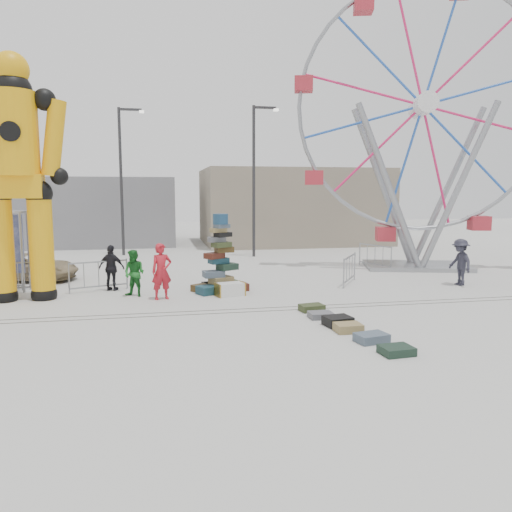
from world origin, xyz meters
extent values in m
plane|color=#9E9E99|center=(0.00, 0.00, 0.00)|extent=(90.00, 90.00, 0.00)
cube|color=#47443F|center=(0.00, 0.60, 0.00)|extent=(40.00, 0.04, 0.01)
cube|color=#47443F|center=(0.00, 1.00, 0.00)|extent=(40.00, 0.04, 0.01)
cube|color=gray|center=(7.00, 20.00, 2.50)|extent=(12.00, 8.00, 5.00)
cube|color=gray|center=(-6.00, 22.00, 2.20)|extent=(10.00, 8.00, 4.40)
cylinder|color=#2D2D30|center=(3.00, 13.00, 4.00)|extent=(0.16, 0.16, 8.00)
cube|color=#2D2D30|center=(3.60, 13.00, 7.90)|extent=(1.20, 0.15, 0.12)
cube|color=silver|center=(4.20, 13.00, 7.80)|extent=(0.25, 0.25, 0.12)
cylinder|color=#2D2D30|center=(-4.00, 15.00, 4.00)|extent=(0.16, 0.16, 8.00)
cube|color=#2D2D30|center=(-3.40, 15.00, 7.90)|extent=(1.20, 0.15, 0.12)
cube|color=silver|center=(-2.80, 15.00, 7.80)|extent=(0.25, 0.25, 0.12)
cube|color=#1B4252|center=(-0.37, 3.45, 0.14)|extent=(1.06, 0.92, 0.29)
cube|color=#522015|center=(0.57, 3.82, 0.13)|extent=(0.95, 0.76, 0.27)
cube|color=#4C3818|center=(-0.57, 3.97, 0.12)|extent=(0.94, 0.87, 0.24)
cube|color=#364120|center=(0.36, 4.34, 0.13)|extent=(0.93, 0.77, 0.27)
cube|color=slate|center=(0.22, 3.32, 0.11)|extent=(0.91, 0.82, 0.22)
cube|color=black|center=(-0.18, 4.36, 0.12)|extent=(0.84, 0.68, 0.24)
cube|color=#96804C|center=(0.04, 3.79, 0.41)|extent=(0.93, 0.82, 0.24)
cube|color=#4C5C6D|center=(-0.23, 3.72, 0.65)|extent=(0.79, 0.61, 0.22)
cube|color=#1B3124|center=(0.28, 3.86, 0.87)|extent=(0.83, 0.74, 0.22)
cube|color=#1B4252|center=(-0.02, 3.95, 1.08)|extent=(0.77, 0.63, 0.20)
cube|color=#522015|center=(-0.19, 3.82, 1.28)|extent=(0.78, 0.74, 0.20)
cube|color=#4C3818|center=(0.18, 3.90, 1.48)|extent=(0.69, 0.54, 0.20)
cube|color=#364120|center=(0.06, 3.74, 1.67)|extent=(0.75, 0.66, 0.18)
cube|color=slate|center=(-0.10, 3.83, 1.85)|extent=(0.64, 0.49, 0.18)
cube|color=black|center=(0.12, 3.82, 2.01)|extent=(0.67, 0.60, 0.16)
cube|color=#96804C|center=(-0.03, 3.82, 2.17)|extent=(0.61, 0.49, 0.16)
cube|color=#4C5C6D|center=(0.08, 3.77, 2.31)|extent=(0.61, 0.55, 0.13)
cylinder|color=navy|center=(0.04, 3.79, 2.56)|extent=(0.53, 0.53, 0.36)
sphere|color=black|center=(-7.00, 3.57, 0.16)|extent=(0.82, 0.82, 0.82)
cylinder|color=#ECA50C|center=(-7.00, 3.57, 1.73)|extent=(0.76, 0.76, 3.45)
sphere|color=black|center=(-5.82, 3.65, 0.16)|extent=(0.82, 0.82, 0.82)
cylinder|color=#ECA50C|center=(-5.82, 3.65, 1.73)|extent=(0.76, 0.76, 3.45)
sphere|color=black|center=(-5.82, 3.65, 3.45)|extent=(0.86, 0.86, 0.86)
cube|color=#ECA50C|center=(-6.41, 3.61, 3.67)|extent=(1.56, 0.96, 0.76)
cylinder|color=#ECA50C|center=(-6.41, 3.61, 5.29)|extent=(1.40, 1.40, 2.59)
sphere|color=black|center=(-6.41, 3.61, 6.58)|extent=(1.19, 1.19, 1.19)
sphere|color=#ECA50C|center=(-6.41, 3.61, 7.23)|extent=(1.08, 1.08, 1.08)
sphere|color=black|center=(-5.49, 3.67, 6.36)|extent=(0.69, 0.69, 0.69)
cylinder|color=#ECA50C|center=(-5.28, 3.69, 5.18)|extent=(0.92, 0.62, 2.43)
sphere|color=black|center=(-5.17, 3.69, 3.99)|extent=(0.56, 0.56, 0.56)
cube|color=gray|center=(9.60, 7.51, 0.09)|extent=(5.15, 3.90, 0.18)
cylinder|color=gray|center=(7.96, 7.12, 3.65)|extent=(3.13, 1.14, 7.41)
cylinder|color=gray|center=(10.77, 6.31, 3.65)|extent=(3.13, 1.14, 7.41)
cylinder|color=gray|center=(8.42, 8.70, 3.65)|extent=(3.13, 1.14, 7.41)
cylinder|color=gray|center=(11.23, 7.89, 3.65)|extent=(3.13, 1.14, 7.41)
cylinder|color=white|center=(9.60, 7.51, 7.31)|extent=(1.43, 2.18, 0.91)
torus|color=gray|center=(9.60, 7.51, 7.31)|extent=(10.76, 3.25, 11.14)
cube|color=#AE2531|center=(9.60, 7.51, 1.37)|extent=(1.02, 1.02, 0.64)
cylinder|color=gray|center=(-6.69, 5.17, 1.40)|extent=(0.09, 0.09, 2.80)
cube|color=silver|center=(0.24, 3.00, 0.22)|extent=(1.04, 0.75, 0.44)
cube|color=#364120|center=(2.29, 0.35, 0.10)|extent=(0.76, 0.58, 0.20)
cube|color=slate|center=(2.29, -0.49, 0.08)|extent=(0.65, 0.52, 0.17)
cube|color=black|center=(2.48, -1.33, 0.12)|extent=(0.78, 0.68, 0.25)
cube|color=#96804C|center=(2.53, -1.94, 0.11)|extent=(0.67, 0.53, 0.22)
cube|color=#4C5C6D|center=(2.74, -2.85, 0.10)|extent=(0.82, 0.64, 0.21)
cube|color=#1B3124|center=(2.90, -3.80, 0.09)|extent=(0.73, 0.60, 0.18)
imported|color=#B01925|center=(-2.02, 2.88, 0.92)|extent=(0.77, 0.60, 1.84)
imported|color=#1A6822|center=(-2.92, 3.52, 0.79)|extent=(0.97, 0.91, 1.57)
imported|color=black|center=(-3.75, 4.71, 0.82)|extent=(1.04, 0.72, 1.63)
imported|color=#23232F|center=(9.00, 3.24, 0.88)|extent=(0.71, 1.17, 1.75)
imported|color=#917F5E|center=(-7.18, 7.49, 0.53)|extent=(4.21, 2.92, 1.07)
camera|label=1|loc=(-2.12, -13.44, 3.50)|focal=35.00mm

